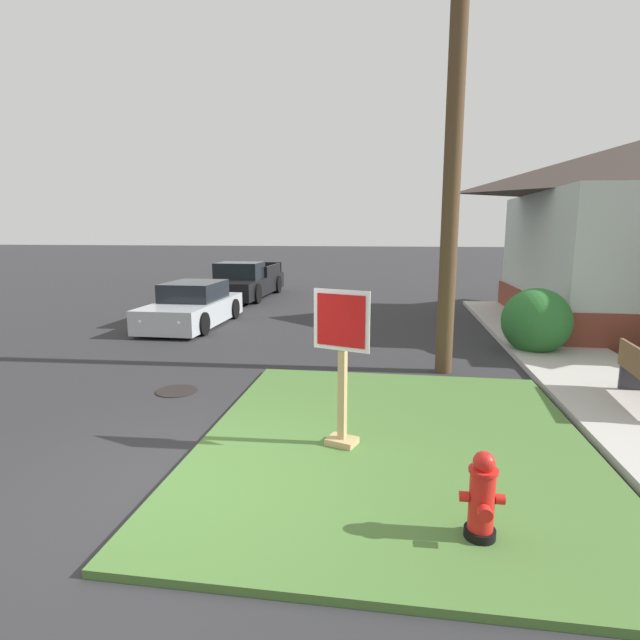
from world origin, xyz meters
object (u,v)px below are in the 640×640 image
(manhole_cover, at_px, (177,391))
(utility_pole, at_px, (455,112))
(parked_sedan_silver, at_px, (193,307))
(stop_sign, at_px, (342,372))
(fire_hydrant, at_px, (482,498))
(pickup_truck_black, at_px, (245,283))

(manhole_cover, height_order, utility_pole, utility_pole)
(manhole_cover, height_order, parked_sedan_silver, parked_sedan_silver)
(stop_sign, height_order, parked_sedan_silver, stop_sign)
(fire_hydrant, height_order, stop_sign, stop_sign)
(stop_sign, relative_size, parked_sedan_silver, 0.47)
(stop_sign, xyz_separation_m, manhole_cover, (-3.05, 1.89, -1.02))
(fire_hydrant, height_order, manhole_cover, fire_hydrant)
(fire_hydrant, bearing_deg, stop_sign, 129.17)
(stop_sign, bearing_deg, pickup_truck_black, 111.53)
(pickup_truck_black, bearing_deg, fire_hydrant, -66.18)
(stop_sign, distance_m, utility_pole, 5.58)
(utility_pole, bearing_deg, pickup_truck_black, 125.30)
(parked_sedan_silver, distance_m, pickup_truck_black, 6.02)
(manhole_cover, distance_m, utility_pole, 6.95)
(utility_pole, bearing_deg, parked_sedan_silver, 150.10)
(stop_sign, relative_size, utility_pole, 0.21)
(fire_hydrant, relative_size, manhole_cover, 1.14)
(parked_sedan_silver, bearing_deg, utility_pole, -29.90)
(manhole_cover, relative_size, utility_pole, 0.08)
(pickup_truck_black, bearing_deg, parked_sedan_silver, -87.52)
(manhole_cover, height_order, pickup_truck_black, pickup_truck_black)
(stop_sign, bearing_deg, manhole_cover, 148.15)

